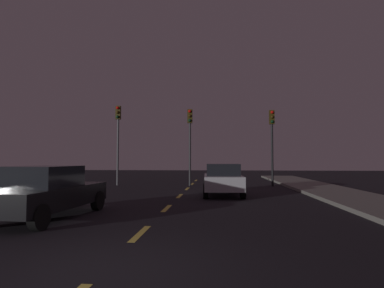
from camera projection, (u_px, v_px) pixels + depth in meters
The scene contains 13 objects.
ground_plane at pixel (169, 206), 11.69m from camera, with size 80.00×80.00×0.00m, color black.
sidewalk_curb_right at pixel (383, 206), 11.10m from camera, with size 3.00×40.00×0.15m, color gray.
lane_stripe_second at pixel (140, 233), 7.31m from camera, with size 0.16×1.60×0.01m, color #EACC4C.
lane_stripe_third at pixel (167, 208), 11.10m from camera, with size 0.16×1.60×0.01m, color #EACC4C.
lane_stripe_fourth at pixel (180, 196), 14.88m from camera, with size 0.16×1.60×0.01m, color #EACC4C.
lane_stripe_fifth at pixel (187, 189), 18.66m from camera, with size 0.16×1.60×0.01m, color #EACC4C.
lane_stripe_sixth at pixel (192, 184), 22.45m from camera, with size 0.16×1.60×0.01m, color #EACC4C.
lane_stripe_seventh at pixel (196, 180), 26.23m from camera, with size 0.16×1.60×0.01m, color #EACC4C.
traffic_signal_left at pixel (118, 130), 21.29m from camera, with size 0.32×0.38×5.28m.
traffic_signal_center at pixel (190, 132), 20.90m from camera, with size 0.32×0.38×5.00m.
traffic_signal_right at pixel (272, 133), 20.47m from camera, with size 0.32×0.38×4.87m.
car_stopped_ahead at pixel (223, 179), 15.17m from camera, with size 1.94×3.89×1.50m.
car_adjacent_lane at pixel (46, 192), 9.23m from camera, with size 2.10×4.38×1.51m.
Camera 1 is at (1.77, -4.69, 1.68)m, focal length 29.95 mm.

